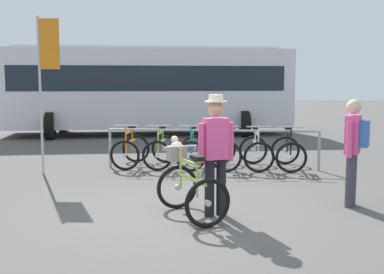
# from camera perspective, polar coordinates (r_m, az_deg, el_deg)

# --- Properties ---
(ground_plane) EXTENTS (80.00, 80.00, 0.00)m
(ground_plane) POSITION_cam_1_polar(r_m,az_deg,el_deg) (6.80, -0.61, -9.48)
(ground_plane) COLOR #514F4C
(bike_rack_rail) EXTENTS (4.60, 0.28, 0.88)m
(bike_rack_rail) POSITION_cam_1_polar(r_m,az_deg,el_deg) (10.12, 2.55, -0.03)
(bike_rack_rail) COLOR #99999E
(bike_rack_rail) RESTS_ON ground
(racked_bike_orange) EXTENTS (0.75, 1.14, 0.97)m
(racked_bike_orange) POSITION_cam_1_polar(r_m,az_deg,el_deg) (10.58, -7.51, -1.60)
(racked_bike_orange) COLOR black
(racked_bike_orange) RESTS_ON ground
(racked_bike_lime) EXTENTS (0.75, 1.15, 0.97)m
(racked_bike_lime) POSITION_cam_1_polar(r_m,az_deg,el_deg) (10.45, -3.76, -1.66)
(racked_bike_lime) COLOR black
(racked_bike_lime) RESTS_ON ground
(racked_bike_teal) EXTENTS (0.71, 1.11, 0.97)m
(racked_bike_teal) POSITION_cam_1_polar(r_m,az_deg,el_deg) (10.37, 0.07, -1.71)
(racked_bike_teal) COLOR black
(racked_bike_teal) RESTS_ON ground
(racked_bike_yellow) EXTENTS (0.73, 1.15, 0.97)m
(racked_bike_yellow) POSITION_cam_1_polar(r_m,az_deg,el_deg) (10.34, 3.94, -1.76)
(racked_bike_yellow) COLOR black
(racked_bike_yellow) RESTS_ON ground
(racked_bike_white) EXTENTS (0.69, 1.11, 0.97)m
(racked_bike_white) POSITION_cam_1_polar(r_m,az_deg,el_deg) (10.35, 7.82, -1.79)
(racked_bike_white) COLOR black
(racked_bike_white) RESTS_ON ground
(racked_bike_black) EXTENTS (0.71, 1.14, 0.98)m
(racked_bike_black) POSITION_cam_1_polar(r_m,az_deg,el_deg) (10.41, 11.67, -1.82)
(racked_bike_black) COLOR black
(racked_bike_black) RESTS_ON ground
(featured_bicycle) EXTENTS (1.07, 1.26, 1.09)m
(featured_bicycle) POSITION_cam_1_polar(r_m,az_deg,el_deg) (6.67, -0.51, -5.52)
(featured_bicycle) COLOR black
(featured_bicycle) RESTS_ON ground
(person_with_featured_bike) EXTENTS (0.50, 0.32, 1.72)m
(person_with_featured_bike) POSITION_cam_1_polar(r_m,az_deg,el_deg) (6.58, 2.90, -1.60)
(person_with_featured_bike) COLOR black
(person_with_featured_bike) RESTS_ON ground
(pedestrian_with_backpack) EXTENTS (0.42, 0.49, 1.64)m
(pedestrian_with_backpack) POSITION_cam_1_polar(r_m,az_deg,el_deg) (7.49, 19.15, -1.02)
(pedestrian_with_backpack) COLOR #383842
(pedestrian_with_backpack) RESTS_ON ground
(bus_distant) EXTENTS (10.26, 4.34, 3.08)m
(bus_distant) POSITION_cam_1_polar(r_m,az_deg,el_deg) (16.87, -5.34, 6.25)
(bus_distant) COLOR silver
(bus_distant) RESTS_ON ground
(banner_flag) EXTENTS (0.45, 0.05, 3.20)m
(banner_flag) POSITION_cam_1_polar(r_m,az_deg,el_deg) (9.93, -17.44, 8.37)
(banner_flag) COLOR #B2B2B7
(banner_flag) RESTS_ON ground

